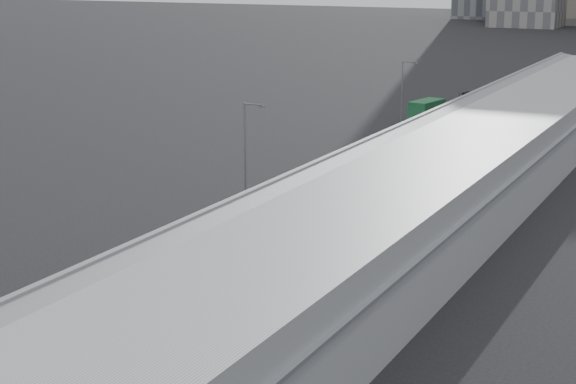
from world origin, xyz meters
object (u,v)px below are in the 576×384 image
Objects in this scene: street_lamp_far at (403,91)px; bus_1 at (99,309)px; bus_4 at (361,174)px; bus_6 at (442,129)px; bus_7 at (478,112)px; bus_3 at (292,205)px; suv at (469,98)px; bus_2 at (225,246)px; street_lamp_near at (247,148)px; shipping_container at (427,111)px; bus_5 at (406,149)px.

bus_1 is at bearing -84.29° from street_lamp_far.
bus_4 is 27.15m from bus_6.
bus_6 reaches higher than bus_7.
suv is (-5.82, 74.31, -0.77)m from bus_3.
bus_7 is (-0.66, 69.58, -0.19)m from bus_2.
bus_3 is 1.06× the size of bus_7.
street_lamp_near reaches higher than bus_2.
shipping_container is (0.36, 8.69, -3.76)m from street_lamp_far.
bus_1 is 54.23m from bus_5.
street_lamp_near is 71.23m from suv.
bus_7 is at bearing 55.56° from street_lamp_far.
street_lamp_near reaches higher than bus_6.
street_lamp_near is (-6.64, 30.34, 3.71)m from bus_1.
bus_3 is 56.64m from bus_7.
bus_6 is 2.12× the size of suv.
bus_3 is 13.81m from bus_4.
bus_1 is 1.48× the size of street_lamp_near.
street_lamp_near is (-6.01, 3.23, 3.77)m from bus_3.
suv is at bearing 88.03° from bus_1.
bus_5 is at bearing 91.41° from bus_4.
street_lamp_near is 1.04× the size of street_lamp_far.
street_lamp_near is (-6.56, -23.88, 3.68)m from bus_5.
bus_5 reaches higher than bus_7.
shipping_container reaches higher than suv.
bus_3 is at bearing -87.37° from bus_7.
bus_5 is (-0.48, 40.05, 0.02)m from bus_2.
bus_5 reaches higher than shipping_container.
bus_1 is 2.25× the size of suv.
bus_5 is 2.28× the size of suv.
street_lamp_near reaches higher than bus_4.
bus_7 is (-0.19, 29.53, -0.20)m from bus_5.
suv is at bearing 89.85° from street_lamp_near.
bus_2 reaches higher than bus_6.
bus_1 is at bearing -86.82° from bus_7.
suv is at bearing 97.05° from bus_4.
bus_6 reaches higher than suv.
bus_7 is 18.74m from suv.
bus_3 is at bearing -28.22° from street_lamp_near.
street_lamp_near is at bearing -109.66° from suv.
shipping_container is at bearing 90.38° from street_lamp_near.
suv is at bearing 98.19° from shipping_container.
suv is (-6.49, 60.52, -0.76)m from bus_4.
bus_5 reaches higher than bus_3.
bus_1 is at bearing -77.65° from street_lamp_near.
street_lamp_near is (-7.04, 16.17, 3.69)m from bus_2.
street_lamp_near is at bearing -79.86° from shipping_container.
bus_5 is 29.53m from bus_7.
shipping_container is at bearing 100.59° from bus_4.
suv is at bearing 93.45° from bus_3.
bus_4 is at bearing 57.70° from street_lamp_near.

